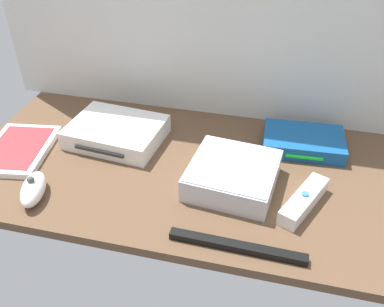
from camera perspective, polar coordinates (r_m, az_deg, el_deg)
The scene contains 8 objects.
ground_plane at distance 91.19cm, azimuth 0.00°, elevation -2.54°, with size 100.00×48.00×2.00cm, color brown.
game_console at distance 99.80cm, azimuth -10.24°, elevation 2.90°, with size 22.47×18.04×4.40cm.
mini_computer at distance 85.10cm, azimuth 5.58°, elevation -2.89°, with size 18.68×18.68×5.30cm.
game_case at distance 102.81cm, azimuth -22.59°, elevation 0.52°, with size 16.28×20.81×1.56cm.
network_router at distance 99.19cm, azimuth 14.93°, elevation 1.59°, with size 18.62×13.09×3.40cm.
remote_wand at distance 83.33cm, azimuth 14.98°, elevation -6.22°, with size 9.39×14.97×3.40cm.
remote_nunchuk at distance 87.96cm, azimuth -20.80°, elevation -4.53°, with size 7.10×10.84×5.10cm.
sensor_bar at distance 74.04cm, azimuth 6.15°, elevation -12.48°, with size 24.00×1.80×1.40cm, color black.
Camera 1 is at (16.81, -69.11, 56.07)cm, focal length 39.15 mm.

